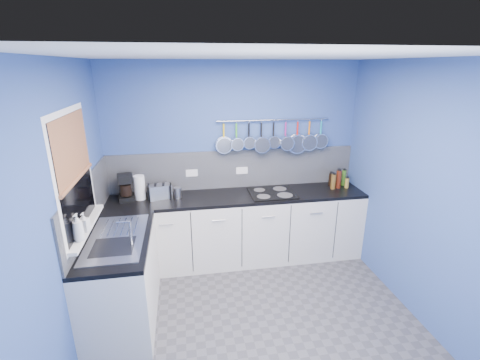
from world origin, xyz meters
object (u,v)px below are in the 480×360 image
object	(u,v)px
paper_towel	(140,188)
coffee_maker	(126,188)
soap_bottle_a	(78,227)
hob	(272,193)
soap_bottle_b	(84,222)
canister	(177,193)
toaster	(160,191)

from	to	relation	value
paper_towel	coffee_maker	distance (m)	0.16
soap_bottle_a	paper_towel	world-z (taller)	soap_bottle_a
hob	soap_bottle_b	bearing A→B (deg)	-153.23
soap_bottle_a	canister	bearing A→B (deg)	56.85
soap_bottle_b	paper_towel	world-z (taller)	soap_bottle_b
coffee_maker	hob	world-z (taller)	coffee_maker
canister	hob	xyz separation A→B (m)	(1.17, -0.05, -0.06)
soap_bottle_a	soap_bottle_b	xyz separation A→B (m)	(0.00, 0.17, -0.03)
coffee_maker	hob	xyz separation A→B (m)	(1.77, -0.08, -0.15)
toaster	soap_bottle_a	bearing A→B (deg)	-129.85
paper_towel	canister	world-z (taller)	paper_towel
soap_bottle_a	canister	size ratio (longest dim) A/B	1.83
soap_bottle_a	soap_bottle_b	distance (m)	0.17
soap_bottle_a	paper_towel	bearing A→B (deg)	74.36
soap_bottle_a	coffee_maker	bearing A→B (deg)	81.17
soap_bottle_b	toaster	bearing A→B (deg)	61.45
paper_towel	hob	distance (m)	1.62
soap_bottle_a	soap_bottle_b	world-z (taller)	soap_bottle_a
paper_towel	coffee_maker	world-z (taller)	coffee_maker
soap_bottle_a	coffee_maker	distance (m)	1.26
coffee_maker	canister	xyz separation A→B (m)	(0.60, -0.02, -0.09)
coffee_maker	paper_towel	bearing A→B (deg)	-6.58
soap_bottle_a	canister	distance (m)	1.46
soap_bottle_a	hob	xyz separation A→B (m)	(1.96, 1.16, -0.26)
soap_bottle_b	coffee_maker	distance (m)	1.08
soap_bottle_a	toaster	distance (m)	1.38
hob	canister	bearing A→B (deg)	177.52
toaster	canister	distance (m)	0.21
soap_bottle_b	coffee_maker	size ratio (longest dim) A/B	0.54
soap_bottle_b	paper_towel	size ratio (longest dim) A/B	0.59
paper_towel	coffee_maker	bearing A→B (deg)	-174.93
soap_bottle_b	canister	world-z (taller)	soap_bottle_b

